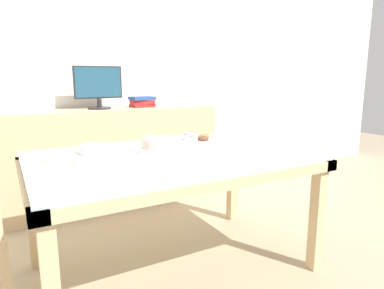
{
  "coord_description": "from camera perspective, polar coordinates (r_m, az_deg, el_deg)",
  "views": [
    {
      "loc": [
        -0.88,
        -1.81,
        1.2
      ],
      "look_at": [
        0.08,
        -0.09,
        0.81
      ],
      "focal_mm": 32.0,
      "sensor_mm": 36.0,
      "label": 1
    }
  ],
  "objects": [
    {
      "name": "ground_plane",
      "position": [
        2.34,
        -2.97,
        -19.65
      ],
      "size": [
        12.0,
        12.0,
        0.0
      ],
      "primitive_type": "plane",
      "color": "tan"
    },
    {
      "name": "wall_back",
      "position": [
        3.5,
        -14.94,
        12.46
      ],
      "size": [
        8.0,
        0.1,
        2.6
      ],
      "primitive_type": "cube",
      "color": "white",
      "rests_on": "ground"
    },
    {
      "name": "dining_table",
      "position": [
        2.08,
        -3.15,
        -3.69
      ],
      "size": [
        1.67,
        1.02,
        0.75
      ],
      "color": "silver",
      "rests_on": "ground"
    },
    {
      "name": "sideboard",
      "position": [
        3.3,
        -12.91,
        -2.09
      ],
      "size": [
        1.97,
        0.44,
        0.92
      ],
      "color": "#D1B284",
      "rests_on": "ground"
    },
    {
      "name": "computer_monitor",
      "position": [
        3.19,
        -15.34,
        9.13
      ],
      "size": [
        0.42,
        0.2,
        0.38
      ],
      "color": "#262628",
      "rests_on": "sideboard"
    },
    {
      "name": "book_stack",
      "position": [
        3.32,
        -8.3,
        7.08
      ],
      "size": [
        0.23,
        0.18,
        0.1
      ],
      "color": "maroon",
      "rests_on": "sideboard"
    },
    {
      "name": "cake_chocolate_round",
      "position": [
        2.16,
        -5.75,
        -0.01
      ],
      "size": [
        0.32,
        0.32,
        0.08
      ],
      "color": "white",
      "rests_on": "dining_table"
    },
    {
      "name": "pastry_platter",
      "position": [
        2.47,
        0.53,
        1.0
      ],
      "size": [
        0.38,
        0.38,
        0.04
      ],
      "color": "white",
      "rests_on": "dining_table"
    },
    {
      "name": "plate_stack",
      "position": [
        2.12,
        -15.57,
        -0.76
      ],
      "size": [
        0.21,
        0.21,
        0.05
      ],
      "color": "white",
      "rests_on": "dining_table"
    },
    {
      "name": "tealight_centre",
      "position": [
        1.82,
        -19.28,
        -3.45
      ],
      "size": [
        0.04,
        0.04,
        0.04
      ],
      "color": "silver",
      "rests_on": "dining_table"
    },
    {
      "name": "tealight_left_edge",
      "position": [
        2.39,
        -8.7,
        0.46
      ],
      "size": [
        0.04,
        0.04,
        0.04
      ],
      "color": "silver",
      "rests_on": "dining_table"
    },
    {
      "name": "tealight_near_front",
      "position": [
        1.96,
        -23.5,
        -2.72
      ],
      "size": [
        0.04,
        0.04,
        0.04
      ],
      "color": "silver",
      "rests_on": "dining_table"
    }
  ]
}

